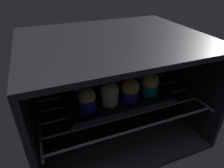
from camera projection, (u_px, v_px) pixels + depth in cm
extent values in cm
cube|color=black|center=(114.00, 125.00, 80.73)|extent=(59.00, 47.00, 1.50)
cube|color=black|center=(114.00, 40.00, 62.64)|extent=(59.00, 47.00, 1.50)
cube|color=black|center=(95.00, 63.00, 89.88)|extent=(59.00, 1.50, 34.00)
cube|color=black|center=(29.00, 105.00, 62.56)|extent=(1.50, 47.00, 34.00)
cube|color=black|center=(179.00, 74.00, 80.81)|extent=(1.50, 47.00, 34.00)
cylinder|color=#51515B|center=(138.00, 129.00, 58.22)|extent=(54.00, 0.80, 0.80)
cylinder|color=#51515B|center=(129.00, 116.00, 63.28)|extent=(54.00, 0.80, 0.80)
cylinder|color=#51515B|center=(121.00, 105.00, 68.35)|extent=(54.00, 0.80, 0.80)
cylinder|color=#51515B|center=(114.00, 95.00, 73.42)|extent=(54.00, 0.80, 0.80)
cylinder|color=#51515B|center=(108.00, 87.00, 78.48)|extent=(54.00, 0.80, 0.80)
cylinder|color=#51515B|center=(102.00, 80.00, 83.55)|extent=(54.00, 0.80, 0.80)
cylinder|color=#51515B|center=(98.00, 73.00, 88.61)|extent=(54.00, 0.80, 0.80)
cylinder|color=#51515B|center=(37.00, 112.00, 64.85)|extent=(0.80, 42.00, 0.80)
cylinder|color=#51515B|center=(174.00, 82.00, 81.98)|extent=(0.80, 42.00, 0.80)
cube|color=black|center=(112.00, 91.00, 74.24)|extent=(37.11, 29.55, 1.20)
cube|color=black|center=(129.00, 111.00, 62.18)|extent=(37.11, 0.80, 1.00)
cube|color=black|center=(100.00, 72.00, 85.18)|extent=(37.11, 0.80, 1.00)
cube|color=black|center=(63.00, 99.00, 67.92)|extent=(0.80, 29.55, 1.00)
cube|color=black|center=(154.00, 79.00, 79.44)|extent=(0.80, 29.55, 1.00)
cylinder|color=#1928B7|center=(87.00, 104.00, 62.95)|extent=(5.70, 5.70, 3.92)
sphere|color=#DBBC60|center=(87.00, 96.00, 61.51)|extent=(5.52, 5.52, 5.52)
sphere|color=#19511E|center=(88.00, 89.00, 60.67)|extent=(2.12, 2.12, 2.12)
cylinder|color=silver|center=(110.00, 98.00, 65.70)|extent=(5.70, 5.70, 3.92)
sphere|color=#E0CC7A|center=(110.00, 91.00, 64.27)|extent=(6.10, 6.10, 6.10)
sphere|color=#19511E|center=(110.00, 85.00, 63.14)|extent=(2.19, 2.19, 2.19)
cylinder|color=#1928B7|center=(130.00, 94.00, 67.71)|extent=(5.70, 5.70, 3.92)
sphere|color=gold|center=(130.00, 87.00, 66.26)|extent=(6.17, 6.17, 6.17)
sphere|color=#1E6023|center=(129.00, 81.00, 65.36)|extent=(2.00, 2.00, 2.00)
cylinder|color=#0C8C84|center=(149.00, 89.00, 70.64)|extent=(5.70, 5.70, 3.92)
sphere|color=#DBBC60|center=(150.00, 81.00, 69.05)|extent=(6.10, 6.10, 6.10)
sphere|color=#28702D|center=(153.00, 78.00, 67.06)|extent=(1.99, 1.99, 1.99)
cylinder|color=#1928B7|center=(81.00, 91.00, 69.53)|extent=(5.70, 5.70, 3.92)
sphere|color=#DBBC60|center=(80.00, 85.00, 68.29)|extent=(6.17, 6.17, 6.17)
sphere|color=#28702D|center=(81.00, 79.00, 68.38)|extent=(2.54, 2.54, 2.54)
cylinder|color=#1928B7|center=(103.00, 87.00, 71.76)|extent=(5.70, 5.70, 3.92)
sphere|color=gold|center=(103.00, 80.00, 70.29)|extent=(5.80, 5.80, 5.80)
sphere|color=#19511E|center=(103.00, 74.00, 69.05)|extent=(2.29, 2.29, 2.29)
cylinder|color=#1928B7|center=(122.00, 83.00, 74.33)|extent=(5.70, 5.70, 3.92)
sphere|color=gold|center=(122.00, 76.00, 72.83)|extent=(5.99, 5.99, 5.99)
sphere|color=#1E6023|center=(121.00, 71.00, 71.86)|extent=(1.64, 1.64, 1.64)
cylinder|color=#1928B7|center=(139.00, 80.00, 76.25)|extent=(5.70, 5.70, 3.92)
sphere|color=#E0CC7A|center=(140.00, 73.00, 74.73)|extent=(5.61, 5.61, 5.61)
cylinder|color=#1928B7|center=(78.00, 81.00, 75.17)|extent=(5.70, 5.70, 3.92)
sphere|color=#DBBC60|center=(77.00, 76.00, 73.92)|extent=(5.76, 5.76, 5.76)
sphere|color=#19511E|center=(74.00, 70.00, 72.78)|extent=(2.02, 2.02, 2.02)
cylinder|color=silver|center=(96.00, 78.00, 77.81)|extent=(5.70, 5.70, 3.92)
sphere|color=#DBBC60|center=(96.00, 70.00, 76.19)|extent=(6.10, 6.10, 6.10)
sphere|color=#19511E|center=(95.00, 67.00, 74.79)|extent=(2.33, 2.33, 2.33)
cylinder|color=#1928B7|center=(113.00, 74.00, 80.27)|extent=(5.70, 5.70, 3.92)
sphere|color=gold|center=(113.00, 69.00, 79.04)|extent=(5.44, 5.44, 5.44)
sphere|color=#28702D|center=(113.00, 65.00, 77.72)|extent=(1.65, 1.65, 1.65)
cylinder|color=silver|center=(131.00, 71.00, 82.73)|extent=(5.70, 5.70, 3.92)
sphere|color=gold|center=(131.00, 65.00, 81.28)|extent=(5.98, 5.98, 5.98)
sphere|color=#1E6023|center=(131.00, 61.00, 80.36)|extent=(1.82, 1.82, 1.82)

